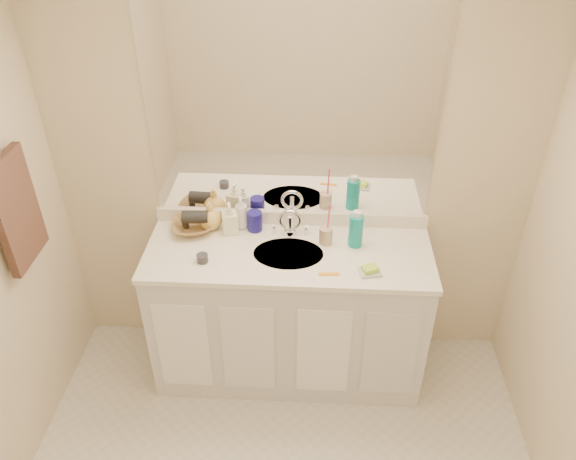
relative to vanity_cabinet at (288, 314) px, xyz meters
The scene contains 21 objects.
wall_back 0.82m from the vanity_cabinet, 90.00° to the left, with size 2.60×0.02×2.40m, color beige.
vanity_cabinet is the anchor object (origin of this frame).
countertop 0.44m from the vanity_cabinet, ahead, with size 1.52×0.57×0.03m, color white.
backsplash 0.56m from the vanity_cabinet, 90.00° to the left, with size 1.52×0.03×0.08m, color white.
sink_basin 0.44m from the vanity_cabinet, 90.00° to the right, with size 0.37×0.37×0.02m, color #B5AD9E.
faucet 0.53m from the vanity_cabinet, 90.00° to the left, with size 0.02×0.02×0.11m, color silver.
mirror 1.17m from the vanity_cabinet, 90.00° to the left, with size 1.48×0.01×1.20m, color white.
blue_mug 0.58m from the vanity_cabinet, 136.04° to the left, with size 0.08×0.08×0.11m, color navy.
tan_cup 0.55m from the vanity_cabinet, 23.45° to the left, with size 0.07×0.07×0.10m, color #C5A98B.
toothbrush 0.64m from the vanity_cabinet, 22.42° to the left, with size 0.01×0.01×0.20m, color #FF4378.
mouthwash_bottle 0.65m from the vanity_cabinet, 12.35° to the left, with size 0.08×0.08×0.18m, color #0C9895.
soap_dish 0.64m from the vanity_cabinet, 20.91° to the right, with size 0.11×0.09×0.01m, color silver.
green_soap 0.65m from the vanity_cabinet, 20.91° to the right, with size 0.08×0.05×0.03m, color #ABE237.
orange_comb 0.54m from the vanity_cabinet, 40.88° to the right, with size 0.11×0.02×0.00m, color orange.
dark_jar 0.66m from the vanity_cabinet, 165.48° to the right, with size 0.06×0.06×0.04m, color #313138.
soap_bottle_white 0.65m from the vanity_cabinet, 142.08° to the left, with size 0.07×0.08×0.19m, color white.
soap_bottle_cream 0.66m from the vanity_cabinet, 154.26° to the left, with size 0.08×0.08×0.18m, color #FFFDCF.
soap_bottle_yellow 0.72m from the vanity_cabinet, 156.33° to the left, with size 0.13×0.13×0.16m, color #F0C55D.
wicker_basket 0.74m from the vanity_cabinet, 163.36° to the left, with size 0.23×0.23×0.06m, color olive.
hair_dryer 0.77m from the vanity_cabinet, 162.76° to the left, with size 0.07×0.07×0.14m, color black.
hand_towel 1.52m from the vanity_cabinet, 168.69° to the right, with size 0.04×0.32×0.55m, color #311F1A.
Camera 1 is at (0.13, -1.34, 2.66)m, focal length 35.00 mm.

